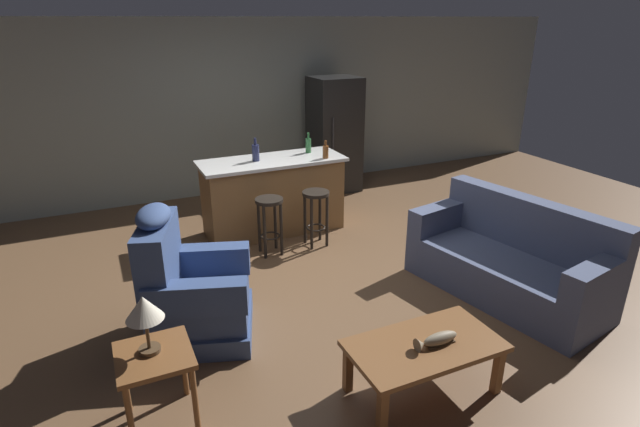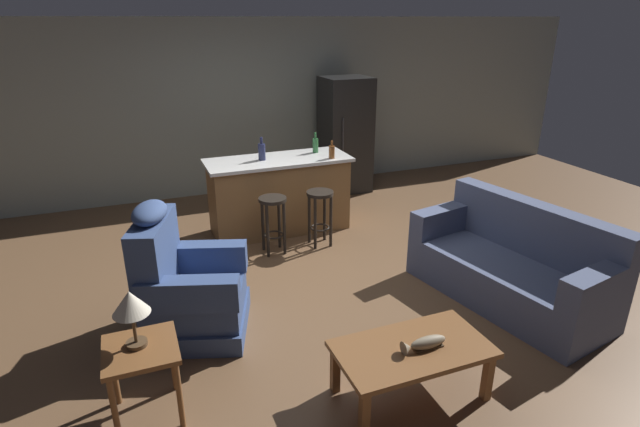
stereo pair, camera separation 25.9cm
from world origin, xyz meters
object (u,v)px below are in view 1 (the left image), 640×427
(coffee_table, at_px, (424,350))
(bottle_tall_green, at_px, (256,152))
(bar_stool_right, at_px, (316,208))
(kitchen_island, at_px, (273,195))
(fish_figurine, at_px, (436,340))
(bottle_wine_dark, at_px, (326,152))
(couch, at_px, (510,262))
(recliner_near_lamp, at_px, (190,291))
(refrigerator, at_px, (334,135))
(bar_stool_left, at_px, (270,216))
(end_table, at_px, (155,366))
(bottle_short_amber, at_px, (308,145))
(table_lamp, at_px, (144,311))

(coffee_table, xyz_separation_m, bottle_tall_green, (-0.16, 3.32, 0.69))
(bar_stool_right, bearing_deg, kitchen_island, 116.36)
(fish_figurine, height_order, bottle_wine_dark, bottle_wine_dark)
(couch, distance_m, recliner_near_lamp, 3.06)
(refrigerator, relative_size, bottle_tall_green, 6.19)
(bar_stool_left, xyz_separation_m, refrigerator, (1.73, 1.83, 0.41))
(refrigerator, bearing_deg, recliner_near_lamp, -133.17)
(end_table, height_order, bar_stool_left, bar_stool_left)
(bar_stool_left, height_order, refrigerator, refrigerator)
(kitchen_island, bearing_deg, bar_stool_left, -113.07)
(kitchen_island, xyz_separation_m, bottle_wine_dark, (0.63, -0.23, 0.56))
(end_table, bearing_deg, coffee_table, -15.55)
(fish_figurine, distance_m, bottle_tall_green, 3.42)
(fish_figurine, xyz_separation_m, kitchen_island, (-0.02, 3.35, 0.02))
(kitchen_island, relative_size, bottle_short_amber, 6.87)
(bar_stool_left, distance_m, bottle_tall_green, 0.88)
(bottle_wine_dark, bearing_deg, bottle_short_amber, 103.38)
(bar_stool_left, xyz_separation_m, bottle_short_amber, (0.81, 0.75, 0.58))
(bottle_short_amber, bearing_deg, bottle_tall_green, -172.28)
(coffee_table, height_order, end_table, end_table)
(refrigerator, relative_size, bottle_short_amber, 6.71)
(couch, distance_m, refrigerator, 3.71)
(fish_figurine, xyz_separation_m, bottle_tall_green, (-0.22, 3.36, 0.60))
(fish_figurine, bearing_deg, refrigerator, 72.44)
(end_table, bearing_deg, table_lamp, 119.74)
(bottle_short_amber, bearing_deg, table_lamp, -129.54)
(coffee_table, relative_size, kitchen_island, 0.61)
(end_table, xyz_separation_m, table_lamp, (-0.02, 0.03, 0.41))
(table_lamp, xyz_separation_m, kitchen_island, (1.84, 2.77, -0.39))
(refrigerator, xyz_separation_m, bottle_tall_green, (-1.66, -1.18, 0.18))
(coffee_table, xyz_separation_m, end_table, (-1.79, 0.50, 0.10))
(refrigerator, height_order, bottle_short_amber, refrigerator)
(bar_stool_right, bearing_deg, bottle_tall_green, 128.27)
(fish_figurine, xyz_separation_m, couch, (1.56, 0.87, -0.12))
(bottle_tall_green, bearing_deg, recliner_near_lamp, -122.95)
(recliner_near_lamp, relative_size, bottle_wine_dark, 5.36)
(couch, height_order, table_lamp, table_lamp)
(end_table, distance_m, bar_stool_left, 2.67)
(table_lamp, height_order, kitchen_island, table_lamp)
(recliner_near_lamp, height_order, kitchen_island, recliner_near_lamp)
(couch, height_order, end_table, couch)
(bottle_tall_green, xyz_separation_m, bottle_wine_dark, (0.83, -0.25, -0.02))
(table_lamp, distance_m, bottle_wine_dark, 3.55)
(coffee_table, bearing_deg, couch, 26.99)
(table_lamp, bearing_deg, end_table, -60.26)
(bottle_tall_green, bearing_deg, kitchen_island, -4.85)
(couch, xyz_separation_m, end_table, (-3.41, -0.33, 0.12))
(fish_figurine, relative_size, bottle_wine_dark, 1.52)
(kitchen_island, height_order, refrigerator, refrigerator)
(table_lamp, bearing_deg, fish_figurine, -17.11)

